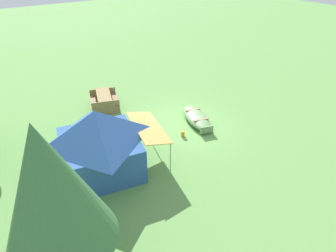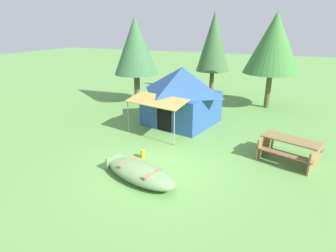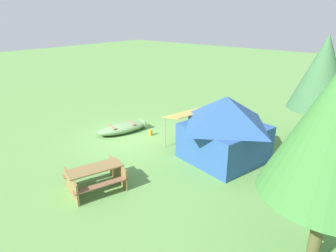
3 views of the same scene
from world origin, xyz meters
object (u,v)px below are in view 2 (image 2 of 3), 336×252
canvas_cabin_tent (182,95)px  picnic_table (290,147)px  beached_rowboat (140,173)px  pine_tree_far_center (214,42)px  pine_tree_back_left (274,43)px  cooler_box (188,128)px  pine_tree_back_right (136,46)px  fuel_can (143,154)px

canvas_cabin_tent → picnic_table: size_ratio=2.03×
beached_rowboat → pine_tree_far_center: 12.25m
canvas_cabin_tent → pine_tree_far_center: (-0.36, 6.48, 2.01)m
canvas_cabin_tent → pine_tree_far_center: pine_tree_far_center is taller
pine_tree_back_left → beached_rowboat: bearing=-105.4°
picnic_table → cooler_box: bearing=162.9°
cooler_box → pine_tree_back_right: size_ratio=0.12×
beached_rowboat → pine_tree_back_right: 9.37m
beached_rowboat → cooler_box: 4.42m
picnic_table → fuel_can: 5.02m
pine_tree_far_center → beached_rowboat: bearing=-84.7°
canvas_cabin_tent → pine_tree_far_center: size_ratio=0.84×
pine_tree_back_left → pine_tree_back_right: (-7.16, -2.09, -0.22)m
fuel_can → pine_tree_back_right: bearing=121.2°
pine_tree_far_center → canvas_cabin_tent: bearing=-86.8°
pine_tree_far_center → pine_tree_back_right: bearing=-129.2°
pine_tree_far_center → cooler_box: bearing=-82.0°
beached_rowboat → pine_tree_back_left: (2.68, 9.75, 3.25)m
canvas_cabin_tent → cooler_box: size_ratio=7.41×
canvas_cabin_tent → fuel_can: bearing=-88.6°
beached_rowboat → pine_tree_far_center: bearing=95.3°
cooler_box → pine_tree_back_right: pine_tree_back_right is taller
cooler_box → pine_tree_back_left: 6.85m
canvas_cabin_tent → fuel_can: 4.16m
canvas_cabin_tent → pine_tree_far_center: bearing=93.2°
picnic_table → cooler_box: (-4.08, 1.25, -0.34)m
canvas_cabin_tent → pine_tree_back_left: 5.99m
fuel_can → cooler_box: bearing=79.4°
pine_tree_back_left → picnic_table: bearing=-78.5°
canvas_cabin_tent → picnic_table: canvas_cabin_tent is taller
pine_tree_back_right → picnic_table: bearing=-27.8°
beached_rowboat → canvas_cabin_tent: bearing=98.0°
canvas_cabin_tent → pine_tree_back_right: bearing=147.9°
picnic_table → pine_tree_back_left: bearing=101.5°
picnic_table → canvas_cabin_tent: bearing=155.7°
picnic_table → cooler_box: picnic_table is taller
canvas_cabin_tent → cooler_box: 1.65m
cooler_box → pine_tree_far_center: pine_tree_far_center is taller
picnic_table → beached_rowboat: bearing=-141.8°
canvas_cabin_tent → picnic_table: (4.76, -2.15, -0.88)m
pine_tree_back_right → beached_rowboat: bearing=-59.7°
picnic_table → pine_tree_back_right: 10.00m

